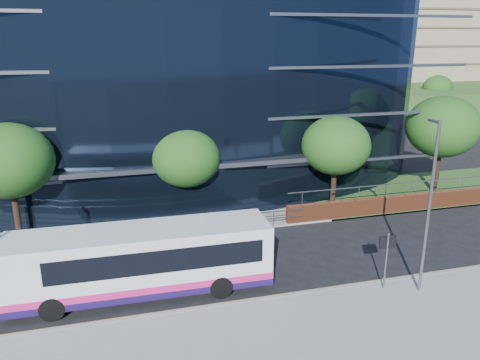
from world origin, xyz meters
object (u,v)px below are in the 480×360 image
object	(u,v)px
tree_far_a	(9,161)
tree_far_c	(336,146)
tree_dist_e	(347,90)
streetlight_east	(429,203)
city_bus	(144,260)
tree_far_b	(186,158)
tree_far_d	(443,127)
street_sign	(387,249)
tree_dist_f	(438,88)

from	to	relation	value
tree_far_a	tree_far_c	size ratio (longest dim) A/B	1.07
tree_far_a	tree_far_c	distance (m)	20.00
tree_dist_e	streetlight_east	xyz separation A→B (m)	(-18.00, -42.17, -0.10)
streetlight_east	city_bus	distance (m)	13.03
tree_far_b	tree_far_d	world-z (taller)	tree_far_d
street_sign	streetlight_east	xyz separation A→B (m)	(1.50, -0.59, 2.29)
tree_far_d	tree_dist_f	world-z (taller)	tree_far_d
tree_far_a	tree_dist_e	size ratio (longest dim) A/B	1.07
tree_far_b	tree_dist_f	xyz separation A→B (m)	(43.00, 32.50, 0.00)
tree_far_c	tree_dist_e	distance (m)	35.36
tree_far_c	tree_dist_e	world-z (taller)	same
tree_far_a	tree_dist_e	bearing A→B (deg)	39.96
tree_dist_e	tree_far_c	bearing A→B (deg)	-118.74
tree_far_c	city_bus	bearing A→B (deg)	-149.32
tree_far_c	tree_far_d	distance (m)	9.08
tree_far_d	streetlight_east	world-z (taller)	streetlight_east
street_sign	streetlight_east	bearing A→B (deg)	-21.36
tree_far_d	street_sign	bearing A→B (deg)	-134.78
street_sign	tree_far_b	distance (m)	13.54
tree_dist_f	streetlight_east	xyz separation A→B (m)	(-34.00, -44.17, 0.23)
street_sign	tree_far_a	size ratio (longest dim) A/B	0.40
tree_far_c	city_bus	world-z (taller)	tree_far_c
street_sign	tree_far_b	world-z (taller)	tree_far_b
tree_far_d	tree_dist_e	bearing A→B (deg)	75.07
city_bus	tree_far_b	bearing A→B (deg)	69.32
tree_dist_f	streetlight_east	bearing A→B (deg)	-127.58
street_sign	tree_far_b	xyz separation A→B (m)	(-7.50, 11.09, 2.06)
tree_far_c	tree_far_d	bearing A→B (deg)	6.34
tree_dist_f	tree_far_b	bearing A→B (deg)	-142.92
tree_far_b	tree_dist_f	size ratio (longest dim) A/B	1.00
streetlight_east	tree_far_a	bearing A→B (deg)	149.54
tree_far_c	tree_far_b	bearing A→B (deg)	177.14
tree_dist_f	city_bus	distance (m)	61.84
tree_far_c	tree_dist_f	bearing A→B (deg)	45.00
tree_far_d	city_bus	world-z (taller)	tree_far_d
street_sign	tree_far_b	size ratio (longest dim) A/B	0.46
city_bus	tree_dist_f	bearing A→B (deg)	42.30
tree_far_b	city_bus	xyz separation A→B (m)	(-3.32, -8.40, -2.51)
tree_far_b	streetlight_east	distance (m)	14.74
streetlight_east	tree_dist_e	bearing A→B (deg)	66.89
tree_dist_f	city_bus	xyz separation A→B (m)	(-46.32, -40.90, -2.51)
street_sign	tree_far_d	xyz separation A→B (m)	(11.50, 11.59, 3.04)
tree_far_c	streetlight_east	xyz separation A→B (m)	(-1.00, -11.17, -0.10)
tree_far_a	tree_dist_f	world-z (taller)	tree_far_a
tree_far_a	tree_dist_f	distance (m)	62.44
tree_far_b	tree_dist_e	world-z (taller)	tree_dist_e
street_sign	tree_far_b	bearing A→B (deg)	124.08
tree_far_b	tree_dist_e	distance (m)	40.74
tree_far_c	tree_far_d	size ratio (longest dim) A/B	0.87
tree_far_b	tree_far_d	xyz separation A→B (m)	(19.00, 0.50, 0.98)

